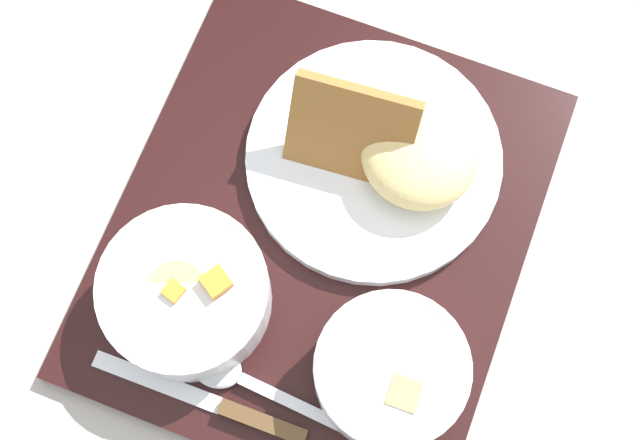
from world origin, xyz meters
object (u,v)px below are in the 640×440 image
at_px(knife, 232,411).
at_px(plate_main, 386,156).
at_px(spoon, 246,381).
at_px(bowl_salad, 185,293).
at_px(bowl_soup, 391,371).

bearing_deg(knife, plate_main, -100.49).
xyz_separation_m(plate_main, spoon, (-0.20, 0.04, -0.01)).
bearing_deg(bowl_salad, spoon, -124.42).
distance_m(bowl_salad, spoon, 0.08).
relative_size(plate_main, spoon, 1.41).
bearing_deg(bowl_soup, spoon, 112.17).
distance_m(bowl_soup, plate_main, 0.17).
height_order(bowl_soup, spoon, bowl_soup).
bearing_deg(spoon, knife, 90.79).
bearing_deg(plate_main, spoon, 168.31).
bearing_deg(bowl_salad, bowl_soup, -91.08).
relative_size(bowl_soup, spoon, 0.77).
relative_size(bowl_salad, plate_main, 0.62).
height_order(bowl_salad, spoon, bowl_salad).
bearing_deg(spoon, bowl_soup, -152.83).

